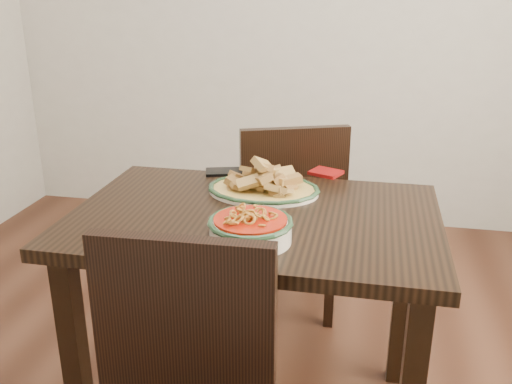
% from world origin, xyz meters
% --- Properties ---
extents(wall_back, '(3.50, 0.10, 2.60)m').
position_xyz_m(wall_back, '(0.00, 1.75, 1.30)').
color(wall_back, beige).
rests_on(wall_back, ground).
extents(dining_table, '(1.09, 0.73, 0.75)m').
position_xyz_m(dining_table, '(0.12, -0.06, 0.64)').
color(dining_table, black).
rests_on(dining_table, ground).
extents(chair_far, '(0.54, 0.54, 0.89)m').
position_xyz_m(chair_far, '(0.13, 0.56, 0.50)').
color(chair_far, black).
rests_on(chair_far, ground).
extents(fish_plate, '(0.36, 0.28, 0.11)m').
position_xyz_m(fish_plate, '(0.12, 0.12, 0.79)').
color(fish_plate, '#EEE0C9').
rests_on(fish_plate, dining_table).
extents(noodle_bowl, '(0.23, 0.23, 0.08)m').
position_xyz_m(noodle_bowl, '(0.15, -0.25, 0.79)').
color(noodle_bowl, beige).
rests_on(noodle_bowl, dining_table).
extents(smartphone, '(0.17, 0.12, 0.01)m').
position_xyz_m(smartphone, '(-0.05, 0.29, 0.76)').
color(smartphone, black).
rests_on(smartphone, dining_table).
extents(napkin, '(0.13, 0.12, 0.01)m').
position_xyz_m(napkin, '(0.30, 0.35, 0.76)').
color(napkin, maroon).
rests_on(napkin, dining_table).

